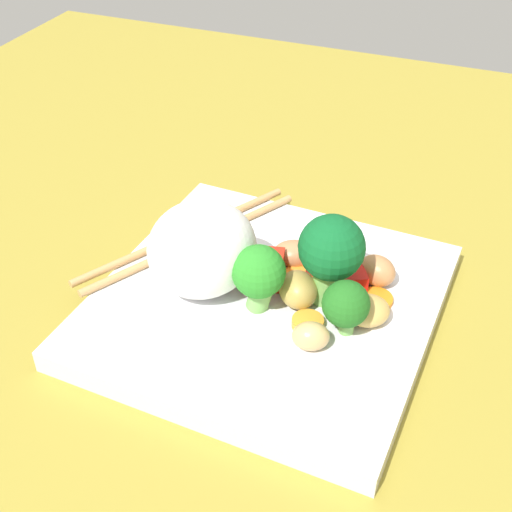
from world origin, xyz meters
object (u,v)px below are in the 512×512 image
object	(u,v)px
square_plate	(267,304)
chopstick_pair	(189,238)
carrot_slice_1	(376,299)
broccoli_floret_0	(264,275)
rice_mound	(202,249)

from	to	relation	value
square_plate	chopstick_pair	xyz separation A→B (cm)	(8.51, -4.09, 1.21)
carrot_slice_1	broccoli_floret_0	bearing A→B (deg)	28.36
carrot_slice_1	chopstick_pair	size ratio (longest dim) A/B	0.13
carrot_slice_1	chopstick_pair	xyz separation A→B (cm)	(16.31, -1.76, 0.10)
broccoli_floret_0	square_plate	bearing A→B (deg)	-76.91
square_plate	carrot_slice_1	world-z (taller)	carrot_slice_1
rice_mound	chopstick_pair	bearing A→B (deg)	-53.25
chopstick_pair	square_plate	bearing A→B (deg)	93.36
rice_mound	broccoli_floret_0	xyz separation A→B (cm)	(-5.12, 0.71, -0.39)
broccoli_floret_0	carrot_slice_1	size ratio (longest dim) A/B	2.25
rice_mound	carrot_slice_1	size ratio (longest dim) A/B	3.24
square_plate	rice_mound	world-z (taller)	rice_mound
rice_mound	broccoli_floret_0	distance (cm)	5.19
chopstick_pair	rice_mound	bearing A→B (deg)	65.77
square_plate	rice_mound	distance (cm)	6.67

